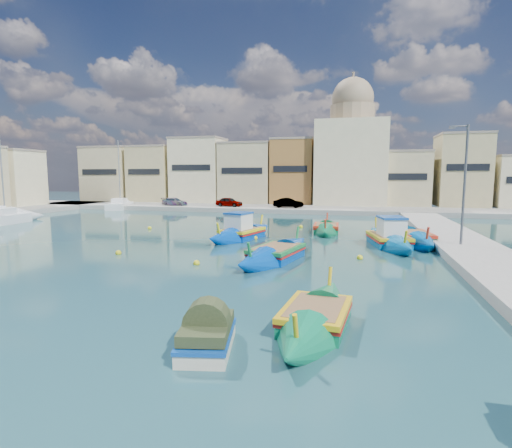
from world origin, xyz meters
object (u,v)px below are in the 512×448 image
(luzzu_turquoise_cabin, at_px, (389,240))
(luzzu_blue_south, at_px, (276,255))
(church_block, at_px, (351,151))
(luzzu_cyan_mid, at_px, (413,239))
(yacht_mid, at_px, (9,218))
(yacht_north, at_px, (124,205))
(luzzu_blue_cabin, at_px, (242,234))
(luzzu_cyan_south, at_px, (316,319))
(tender_near, at_px, (207,336))
(luzzu_green, at_px, (326,229))
(yacht_midnorth, at_px, (15,218))
(quay_street_lamp, at_px, (464,184))

(luzzu_turquoise_cabin, distance_m, luzzu_blue_south, 9.31)
(church_block, distance_m, luzzu_cyan_mid, 32.39)
(luzzu_cyan_mid, xyz_separation_m, yacht_mid, (-39.01, 3.00, 0.19))
(church_block, distance_m, yacht_north, 34.72)
(church_block, relative_size, luzzu_blue_cabin, 2.07)
(luzzu_blue_south, distance_m, yacht_mid, 32.51)
(luzzu_blue_south, distance_m, luzzu_cyan_south, 10.41)
(tender_near, distance_m, yacht_mid, 38.92)
(church_block, relative_size, luzzu_cyan_south, 2.46)
(luzzu_cyan_mid, distance_m, luzzu_green, 7.53)
(luzzu_cyan_mid, bearing_deg, luzzu_green, 149.65)
(church_block, bearing_deg, yacht_midnorth, -140.33)
(yacht_mid, bearing_deg, luzzu_turquoise_cabin, -7.18)
(luzzu_cyan_mid, bearing_deg, yacht_mid, 175.60)
(church_block, height_order, yacht_north, church_block)
(luzzu_green, height_order, luzzu_cyan_south, luzzu_green)
(luzzu_blue_cabin, distance_m, luzzu_blue_south, 8.09)
(yacht_north, bearing_deg, quay_street_lamp, -31.92)
(quay_street_lamp, xyz_separation_m, luzzu_cyan_mid, (-2.44, 3.04, -4.04))
(tender_near, bearing_deg, luzzu_blue_south, 92.15)
(luzzu_cyan_mid, relative_size, luzzu_blue_south, 1.01)
(quay_street_lamp, bearing_deg, yacht_north, 148.08)
(luzzu_cyan_mid, xyz_separation_m, yacht_north, (-37.54, 21.87, 0.12))
(luzzu_green, xyz_separation_m, yacht_midnorth, (-31.91, -0.56, 0.16))
(luzzu_green, height_order, tender_near, luzzu_green)
(luzzu_blue_cabin, xyz_separation_m, luzzu_cyan_mid, (12.61, 1.19, -0.09))
(luzzu_green, bearing_deg, luzzu_blue_cabin, -140.70)
(luzzu_cyan_mid, height_order, yacht_mid, yacht_mid)
(tender_near, relative_size, yacht_midnorth, 0.26)
(church_block, xyz_separation_m, luzzu_green, (-1.50, -27.15, -8.14))
(luzzu_green, xyz_separation_m, luzzu_blue_south, (-1.98, -11.96, 0.02))
(luzzu_turquoise_cabin, bearing_deg, luzzu_blue_south, -136.05)
(luzzu_turquoise_cabin, bearing_deg, luzzu_cyan_south, -101.91)
(luzzu_green, bearing_deg, yacht_north, 149.81)
(quay_street_lamp, relative_size, yacht_north, 0.75)
(luzzu_blue_cabin, xyz_separation_m, yacht_mid, (-26.41, 4.20, 0.09))
(luzzu_cyan_mid, bearing_deg, quay_street_lamp, -51.23)
(luzzu_cyan_mid, relative_size, luzzu_green, 1.23)
(church_block, xyz_separation_m, luzzu_cyan_mid, (5.00, -30.96, -8.11))
(luzzu_green, height_order, yacht_midnorth, yacht_midnorth)
(luzzu_turquoise_cabin, height_order, luzzu_blue_south, luzzu_turquoise_cabin)
(tender_near, height_order, yacht_north, yacht_north)
(church_block, xyz_separation_m, luzzu_blue_cabin, (-7.61, -32.15, -8.02))
(quay_street_lamp, relative_size, luzzu_blue_cabin, 0.87)
(church_block, distance_m, yacht_midnorth, 44.14)
(yacht_midnorth, bearing_deg, luzzu_green, 1.01)
(luzzu_blue_cabin, relative_size, luzzu_cyan_mid, 0.95)
(luzzu_turquoise_cabin, bearing_deg, yacht_mid, 172.82)
(quay_street_lamp, bearing_deg, luzzu_turquoise_cabin, 162.24)
(luzzu_cyan_south, bearing_deg, yacht_mid, 148.09)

